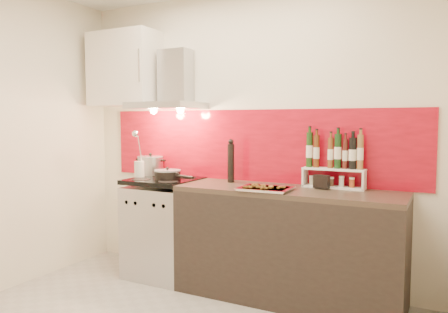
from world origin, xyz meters
The scene contains 13 objects.
back_wall centered at (0.00, 1.40, 1.30)m, with size 3.40×0.02×2.60m, color silver.
backsplash centered at (0.05, 1.39, 1.22)m, with size 3.00×0.02×0.64m, color maroon.
range_stove centered at (-0.70, 1.10, 0.44)m, with size 0.60×0.60×0.91m.
counter centered at (0.50, 1.10, 0.45)m, with size 1.80×0.60×0.90m.
range_hood centered at (-0.70, 1.24, 1.74)m, with size 0.62×0.50×0.61m.
upper_cabinet centered at (-1.25, 1.22, 1.95)m, with size 0.70×0.35×0.72m, color silver.
stock_pot centered at (-0.98, 1.26, 1.00)m, with size 0.25×0.25×0.22m.
saute_pan centered at (-0.63, 1.06, 0.95)m, with size 0.46×0.24×0.11m.
utensil_jar centered at (-0.98, 1.08, 1.03)m, with size 0.09×0.14×0.45m.
pepper_mill centered at (-0.07, 1.22, 1.08)m, with size 0.06×0.06×0.38m.
step_shelf centered at (0.82, 1.30, 1.11)m, with size 0.49×0.13×0.45m.
caddy_box centered at (0.74, 1.20, 0.96)m, with size 0.12×0.05×0.10m, color black.
baking_tray centered at (0.37, 0.94, 0.92)m, with size 0.41×0.32×0.03m.
Camera 1 is at (1.64, -2.19, 1.43)m, focal length 35.00 mm.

